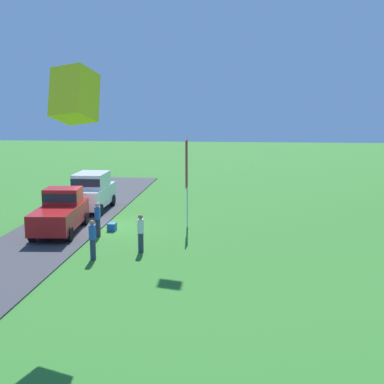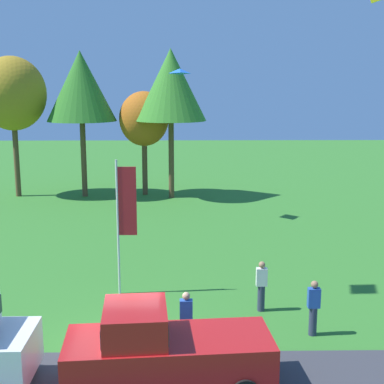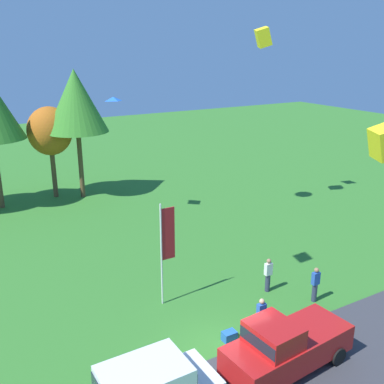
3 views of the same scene
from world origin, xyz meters
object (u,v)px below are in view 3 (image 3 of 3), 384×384
at_px(kite_box_high_right, 384,142).
at_px(tree_center_back, 50,132).
at_px(cooler_box, 229,336).
at_px(flag_banner, 166,241).
at_px(person_on_lawn, 315,284).
at_px(person_beside_suv, 261,317).
at_px(person_watching_sky, 268,275).
at_px(tree_far_right, 76,101).
at_px(kite_diamond_near_flag, 113,99).
at_px(kite_box_low_drifter, 263,37).
at_px(car_pickup_far_end, 284,346).

bearing_deg(kite_box_high_right, tree_center_back, 119.52).
bearing_deg(cooler_box, flag_banner, 102.92).
xyz_separation_m(person_on_lawn, cooler_box, (-5.07, -0.45, -0.68)).
bearing_deg(kite_box_high_right, person_beside_suv, -168.00).
height_order(person_watching_sky, tree_far_right, tree_far_right).
xyz_separation_m(person_beside_suv, kite_box_high_right, (8.77, 1.86, 5.91)).
bearing_deg(tree_center_back, flag_banner, -88.14).
height_order(person_beside_suv, kite_box_high_right, kite_box_high_right).
bearing_deg(kite_box_high_right, cooler_box, -171.56).
distance_m(tree_far_right, kite_diamond_near_flag, 6.25).
bearing_deg(person_on_lawn, tree_far_right, 103.00).
bearing_deg(tree_center_back, kite_box_low_drifter, -41.43).
xyz_separation_m(person_on_lawn, tree_far_right, (-4.68, 20.29, 6.53)).
height_order(kite_box_high_right, kite_box_low_drifter, kite_box_low_drifter).
relative_size(car_pickup_far_end, flag_banner, 1.05).
relative_size(tree_far_right, kite_box_high_right, 6.34).
relative_size(car_pickup_far_end, person_watching_sky, 3.00).
distance_m(person_beside_suv, cooler_box, 1.49).
height_order(person_watching_sky, kite_box_low_drifter, kite_box_low_drifter).
xyz_separation_m(flag_banner, kite_box_high_right, (10.91, -2.30, 3.71)).
height_order(flag_banner, cooler_box, flag_banner).
distance_m(car_pickup_far_end, kite_box_low_drifter, 20.03).
bearing_deg(cooler_box, tree_far_right, 88.92).
bearing_deg(flag_banner, kite_diamond_near_flag, 80.06).
height_order(person_beside_suv, kite_diamond_near_flag, kite_diamond_near_flag).
distance_m(flag_banner, kite_box_low_drifter, 16.08).
distance_m(tree_far_right, flag_banner, 17.54).
height_order(tree_center_back, kite_diamond_near_flag, kite_diamond_near_flag).
relative_size(person_beside_suv, cooler_box, 3.05).
height_order(car_pickup_far_end, tree_far_right, tree_far_right).
distance_m(person_watching_sky, flag_banner, 5.37).
relative_size(person_beside_suv, kite_box_low_drifter, 1.52).
relative_size(flag_banner, kite_diamond_near_flag, 5.11).
xyz_separation_m(kite_box_high_right, kite_diamond_near_flag, (-9.02, 13.07, 1.35)).
xyz_separation_m(person_watching_sky, person_on_lawn, (1.30, -1.79, 0.00)).
xyz_separation_m(person_watching_sky, flag_banner, (-4.65, 1.55, 2.21)).
distance_m(tree_center_back, flag_banner, 18.14).
bearing_deg(cooler_box, person_watching_sky, 30.70).
distance_m(tree_far_right, kite_box_low_drifter, 14.19).
xyz_separation_m(person_on_lawn, flag_banner, (-5.94, 3.34, 2.21)).
distance_m(tree_center_back, kite_diamond_near_flag, 8.21).
distance_m(person_beside_suv, person_watching_sky, 3.62).
bearing_deg(kite_diamond_near_flag, person_beside_suv, -89.01).
distance_m(cooler_box, kite_diamond_near_flag, 16.62).
bearing_deg(tree_far_right, kite_box_high_right, -63.37).
bearing_deg(flag_banner, tree_far_right, 85.75).
xyz_separation_m(cooler_box, kite_box_high_right, (10.04, 1.49, 6.59)).
xyz_separation_m(person_watching_sky, tree_center_back, (-5.23, 19.56, 4.28)).
xyz_separation_m(person_beside_suv, person_on_lawn, (3.80, 0.82, 0.00)).
distance_m(person_on_lawn, tree_center_back, 22.73).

